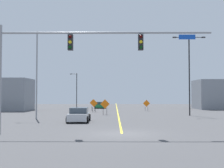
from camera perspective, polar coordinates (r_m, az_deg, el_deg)
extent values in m
plane|color=#444447|center=(19.04, 1.98, -9.89)|extent=(126.56, 126.56, 0.00)
cube|color=yellow|center=(54.09, 1.00, -4.94)|extent=(0.16, 70.31, 0.01)
cylinder|color=gray|center=(20.38, -21.47, 0.95)|extent=(0.20, 0.20, 7.23)
cylinder|color=gray|center=(19.33, -1.30, 10.19)|extent=(14.05, 0.14, 0.14)
cube|color=black|center=(19.42, -8.30, 8.21)|extent=(0.34, 0.32, 1.05)
sphere|color=#3A0503|center=(19.32, -8.37, 9.32)|extent=(0.22, 0.22, 0.22)
sphere|color=yellow|center=(19.25, -8.38, 8.30)|extent=(0.22, 0.22, 0.22)
sphere|color=black|center=(19.19, -8.38, 7.28)|extent=(0.22, 0.22, 0.22)
cube|color=black|center=(19.28, 5.75, 8.28)|extent=(0.34, 0.32, 1.05)
sphere|color=#3A0503|center=(19.18, 5.79, 9.40)|extent=(0.22, 0.22, 0.22)
sphere|color=yellow|center=(19.11, 5.80, 8.37)|extent=(0.22, 0.22, 0.22)
sphere|color=black|center=(19.05, 5.80, 7.34)|extent=(0.22, 0.22, 0.22)
cube|color=#1447B7|center=(19.86, 14.76, 9.07)|extent=(1.10, 0.03, 0.32)
cylinder|color=black|center=(62.96, -7.07, -1.20)|extent=(0.16, 0.16, 7.36)
cylinder|color=black|center=(63.21, -7.62, 2.00)|extent=(1.27, 0.08, 0.08)
cube|color=#262628|center=(63.31, -8.19, 2.00)|extent=(0.44, 0.24, 0.14)
cylinder|color=gray|center=(31.73, -14.80, 1.76)|extent=(0.16, 0.16, 9.43)
cylinder|color=gray|center=(32.62, -16.34, 9.78)|extent=(1.88, 0.08, 0.08)
cube|color=#262628|center=(32.90, -17.93, 9.69)|extent=(0.44, 0.24, 0.14)
cylinder|color=black|center=(36.90, 15.19, 1.62)|extent=(0.16, 0.16, 9.95)
cylinder|color=black|center=(37.32, 13.75, 9.04)|extent=(1.82, 0.08, 0.08)
cube|color=#262628|center=(37.12, 12.36, 9.08)|extent=(0.44, 0.24, 0.14)
cylinder|color=black|center=(37.77, 16.46, 8.93)|extent=(1.82, 0.08, 0.08)
cube|color=#262628|center=(38.03, 17.79, 8.87)|extent=(0.44, 0.24, 0.14)
cube|color=orange|center=(46.77, -3.79, -3.75)|extent=(1.15, 0.16, 1.15)
cylinder|color=black|center=(46.84, -4.06, -4.91)|extent=(0.05, 0.05, 0.72)
cylinder|color=black|center=(46.77, -3.52, -4.92)|extent=(0.05, 0.05, 0.72)
cube|color=orange|center=(46.64, 6.90, -3.85)|extent=(1.13, 0.09, 1.13)
cylinder|color=black|center=(46.64, 6.64, -4.96)|extent=(0.05, 0.05, 0.64)
cylinder|color=black|center=(46.71, 7.18, -4.96)|extent=(0.05, 0.05, 0.64)
cube|color=orange|center=(37.38, -1.41, -4.02)|extent=(1.22, 0.27, 1.24)
cylinder|color=black|center=(37.39, -1.78, -5.57)|extent=(0.05, 0.05, 0.75)
cylinder|color=black|center=(37.46, -1.05, -5.56)|extent=(0.05, 0.05, 0.75)
cube|color=orange|center=(43.42, -3.64, -3.86)|extent=(1.15, 0.07, 1.15)
cylinder|color=black|center=(43.47, -3.93, -5.12)|extent=(0.05, 0.05, 0.72)
cylinder|color=black|center=(43.45, -3.34, -5.12)|extent=(0.05, 0.05, 0.72)
cube|color=#196B38|center=(55.95, -2.30, -4.38)|extent=(2.03, 4.61, 0.59)
cube|color=#333D47|center=(56.16, -2.29, -3.82)|extent=(1.79, 2.75, 0.50)
cylinder|color=black|center=(54.39, -3.36, -4.59)|extent=(0.23, 0.64, 0.64)
cylinder|color=black|center=(54.34, -1.32, -4.59)|extent=(0.23, 0.64, 0.64)
cylinder|color=black|center=(57.58, -3.22, -4.46)|extent=(0.23, 0.64, 0.64)
cylinder|color=black|center=(57.53, -1.29, -4.46)|extent=(0.23, 0.64, 0.64)
cube|color=#B7BABF|center=(27.57, -6.62, -6.50)|extent=(1.86, 3.97, 0.65)
cube|color=#333D47|center=(27.72, -6.58, -5.25)|extent=(1.65, 2.15, 0.54)
cylinder|color=black|center=(26.33, -8.91, -7.05)|extent=(0.23, 0.64, 0.64)
cylinder|color=black|center=(26.13, -4.98, -7.10)|extent=(0.23, 0.64, 0.64)
cylinder|color=black|center=(29.05, -8.10, -6.60)|extent=(0.23, 0.64, 0.64)
cylinder|color=black|center=(28.87, -4.55, -6.64)|extent=(0.23, 0.64, 0.64)
cube|color=gray|center=(56.11, 20.74, -1.98)|extent=(8.75, 6.37, 5.34)
cube|color=gray|center=(50.56, -20.34, -1.99)|extent=(7.85, 6.07, 5.30)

